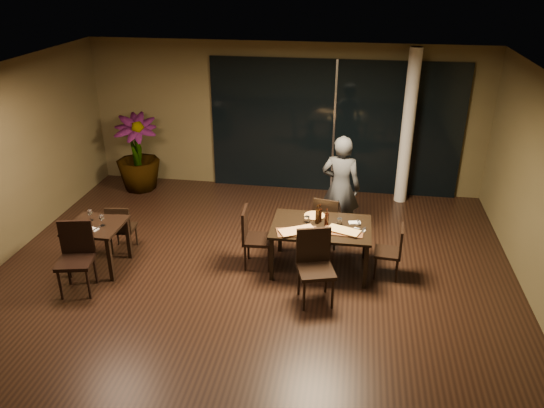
% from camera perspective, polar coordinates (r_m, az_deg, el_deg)
% --- Properties ---
extents(ground, '(8.00, 8.00, 0.00)m').
position_cam_1_polar(ground, '(7.87, -2.71, -9.33)').
color(ground, black).
rests_on(ground, ground).
extents(wall_back, '(8.00, 0.10, 3.00)m').
position_cam_1_polar(wall_back, '(10.90, 1.44, 9.33)').
color(wall_back, '#4D4529').
rests_on(wall_back, ground).
extents(ceiling, '(8.00, 8.00, 0.04)m').
position_cam_1_polar(ceiling, '(6.66, -3.24, 12.70)').
color(ceiling, silver).
rests_on(ceiling, wall_back).
extents(window_panel, '(5.00, 0.06, 2.70)m').
position_cam_1_polar(window_panel, '(10.78, 6.70, 8.15)').
color(window_panel, black).
rests_on(window_panel, ground).
extents(column, '(0.24, 0.24, 3.00)m').
position_cam_1_polar(column, '(10.48, 14.38, 7.91)').
color(column, silver).
rests_on(column, ground).
extents(main_table, '(1.50, 1.00, 0.75)m').
position_cam_1_polar(main_table, '(8.09, 5.30, -2.81)').
color(main_table, black).
rests_on(main_table, ground).
extents(side_table, '(0.80, 0.80, 0.75)m').
position_cam_1_polar(side_table, '(8.55, -18.36, -2.86)').
color(side_table, black).
rests_on(side_table, ground).
extents(chair_main_far, '(0.50, 0.50, 0.90)m').
position_cam_1_polar(chair_main_far, '(8.82, 5.92, -1.64)').
color(chair_main_far, black).
rests_on(chair_main_far, ground).
extents(chair_main_near, '(0.61, 0.61, 1.05)m').
position_cam_1_polar(chair_main_near, '(7.44, 4.62, -6.23)').
color(chair_main_near, black).
rests_on(chair_main_near, ground).
extents(chair_main_left, '(0.48, 0.48, 0.97)m').
position_cam_1_polar(chair_main_left, '(8.21, -2.10, -3.30)').
color(chair_main_left, black).
rests_on(chair_main_left, ground).
extents(chair_main_right, '(0.42, 0.42, 0.84)m').
position_cam_1_polar(chair_main_right, '(8.17, 12.89, -4.74)').
color(chair_main_right, black).
rests_on(chair_main_right, ground).
extents(chair_side_far, '(0.44, 0.44, 0.85)m').
position_cam_1_polar(chair_side_far, '(8.95, -15.94, -2.34)').
color(chair_side_far, black).
rests_on(chair_side_far, ground).
extents(chair_side_near, '(0.57, 0.57, 1.04)m').
position_cam_1_polar(chair_side_near, '(8.14, -20.32, -4.99)').
color(chair_side_near, black).
rests_on(chair_side_near, ground).
extents(diner, '(0.67, 0.50, 1.82)m').
position_cam_1_polar(diner, '(9.03, 7.40, 1.78)').
color(diner, '#2B2E30').
rests_on(diner, ground).
extents(potted_plant, '(1.13, 1.13, 1.58)m').
position_cam_1_polar(potted_plant, '(11.29, -14.30, 5.33)').
color(potted_plant, '#194B1A').
rests_on(potted_plant, ground).
extents(pizza_board_left, '(0.67, 0.45, 0.01)m').
position_cam_1_polar(pizza_board_left, '(7.84, 2.74, -3.01)').
color(pizza_board_left, '#4C2D18').
rests_on(pizza_board_left, main_table).
extents(pizza_board_right, '(0.60, 0.34, 0.01)m').
position_cam_1_polar(pizza_board_right, '(7.90, 7.71, -2.98)').
color(pizza_board_right, '#4E2C19').
rests_on(pizza_board_right, main_table).
extents(oblong_pizza_left, '(0.56, 0.45, 0.02)m').
position_cam_1_polar(oblong_pizza_left, '(7.83, 2.74, -2.91)').
color(oblong_pizza_left, maroon).
rests_on(oblong_pizza_left, pizza_board_left).
extents(oblong_pizza_right, '(0.50, 0.35, 0.02)m').
position_cam_1_polar(oblong_pizza_right, '(7.90, 7.72, -2.87)').
color(oblong_pizza_right, maroon).
rests_on(oblong_pizza_right, pizza_board_right).
extents(round_pizza, '(0.32, 0.32, 0.01)m').
position_cam_1_polar(round_pizza, '(8.34, 4.60, -1.28)').
color(round_pizza, '#AB2E13').
rests_on(round_pizza, main_table).
extents(bottle_a, '(0.07, 0.07, 0.30)m').
position_cam_1_polar(bottle_a, '(8.06, 4.93, -1.10)').
color(bottle_a, black).
rests_on(bottle_a, main_table).
extents(bottle_b, '(0.06, 0.06, 0.28)m').
position_cam_1_polar(bottle_b, '(8.01, 5.90, -1.43)').
color(bottle_b, black).
rests_on(bottle_b, main_table).
extents(bottle_c, '(0.06, 0.06, 0.29)m').
position_cam_1_polar(bottle_c, '(8.11, 5.16, -0.98)').
color(bottle_c, black).
rests_on(bottle_c, main_table).
extents(tumbler_left, '(0.08, 0.08, 0.10)m').
position_cam_1_polar(tumbler_left, '(8.13, 3.79, -1.65)').
color(tumbler_left, white).
rests_on(tumbler_left, main_table).
extents(tumbler_right, '(0.08, 0.08, 0.09)m').
position_cam_1_polar(tumbler_right, '(8.11, 7.27, -1.87)').
color(tumbler_right, white).
rests_on(tumbler_right, main_table).
extents(napkin_near, '(0.20, 0.16, 0.01)m').
position_cam_1_polar(napkin_near, '(7.98, 9.33, -2.81)').
color(napkin_near, white).
rests_on(napkin_near, main_table).
extents(napkin_far, '(0.20, 0.13, 0.01)m').
position_cam_1_polar(napkin_far, '(8.20, 8.88, -1.99)').
color(napkin_far, white).
rests_on(napkin_far, main_table).
extents(wine_glass_a, '(0.08, 0.08, 0.17)m').
position_cam_1_polar(wine_glass_a, '(8.62, -18.97, -1.15)').
color(wine_glass_a, white).
rests_on(wine_glass_a, side_table).
extents(wine_glass_b, '(0.08, 0.08, 0.18)m').
position_cam_1_polar(wine_glass_b, '(8.39, -17.84, -1.69)').
color(wine_glass_b, white).
rests_on(wine_glass_b, side_table).
extents(side_napkin, '(0.20, 0.15, 0.01)m').
position_cam_1_polar(side_napkin, '(8.35, -18.78, -2.58)').
color(side_napkin, white).
rests_on(side_napkin, side_table).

